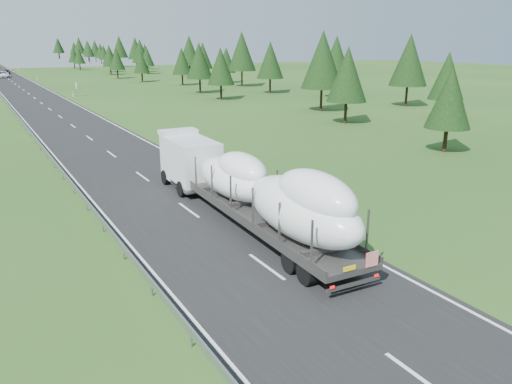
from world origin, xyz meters
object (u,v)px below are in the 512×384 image
distant_van (3,75)px  distant_car_dark (7,72)px  highway_sign (76,87)px  boat_truck (250,185)px

distant_van → distant_car_dark: distant_van is taller
distant_van → distant_car_dark: size_ratio=1.50×
highway_sign → distant_car_dark: bearing=93.9°
boat_truck → distant_van: (-2.61, 138.25, -1.44)m
boat_truck → distant_car_dark: (-0.32, 157.05, -1.60)m
distant_van → distant_car_dark: 18.93m
highway_sign → distant_van: size_ratio=0.42×
highway_sign → boat_truck: 75.23m
highway_sign → distant_van: (-7.87, 63.21, -0.95)m
highway_sign → distant_car_dark: size_ratio=0.63×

